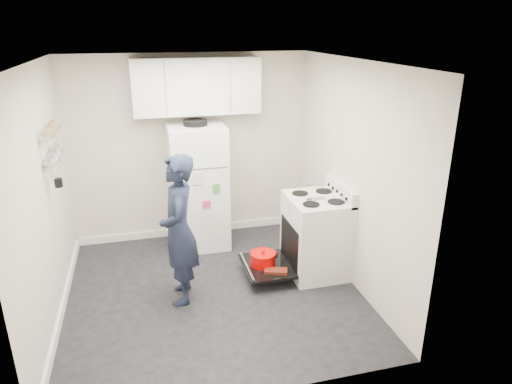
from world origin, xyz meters
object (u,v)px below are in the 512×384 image
object	(u,v)px
open_oven_door	(265,262)
refrigerator	(198,186)
person	(179,230)
electric_range	(315,236)

from	to	relation	value
open_oven_door	refrigerator	xyz separation A→B (m)	(-0.61, 1.09, 0.63)
person	open_oven_door	bearing A→B (deg)	106.77
electric_range	open_oven_door	bearing A→B (deg)	179.28
electric_range	open_oven_door	world-z (taller)	electric_range
electric_range	person	world-z (taller)	person
open_oven_door	person	world-z (taller)	person
person	electric_range	bearing A→B (deg)	102.41
open_oven_door	electric_range	bearing A→B (deg)	-0.72
electric_range	person	distance (m)	1.65
refrigerator	person	xyz separation A→B (m)	(-0.38, -1.28, -0.01)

